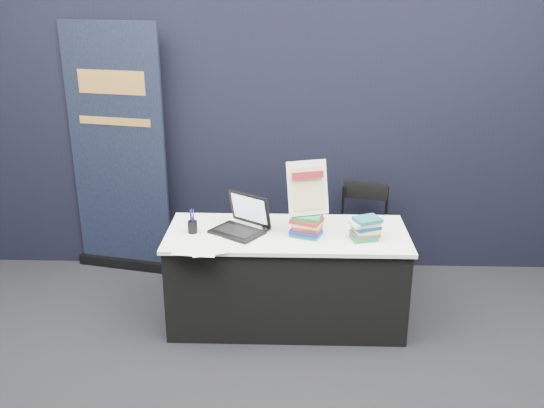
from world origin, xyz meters
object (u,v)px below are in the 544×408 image
at_px(book_stack_tall, 307,225).
at_px(display_table, 287,277).
at_px(book_stack_short, 366,229).
at_px(pullup_banner, 119,166).
at_px(info_sign, 308,189).
at_px(stacking_chair, 366,231).
at_px(laptop, 237,223).

bearing_deg(book_stack_tall, display_table, 156.77).
relative_size(book_stack_short, pullup_banner, 0.10).
bearing_deg(info_sign, display_table, 150.93).
bearing_deg(pullup_banner, stacking_chair, 5.91).
distance_m(display_table, laptop, 0.58).
bearing_deg(stacking_chair, info_sign, -114.76).
bearing_deg(info_sign, laptop, 157.92).
relative_size(book_stack_tall, info_sign, 0.59).
xyz_separation_m(laptop, book_stack_tall, (0.52, -0.08, 0.02)).
relative_size(book_stack_tall, pullup_banner, 0.11).
distance_m(display_table, info_sign, 0.74).
relative_size(laptop, book_stack_tall, 1.95).
bearing_deg(laptop, info_sign, 29.46).
bearing_deg(pullup_banner, book_stack_short, -13.68).
bearing_deg(info_sign, stacking_chair, 35.53).
xyz_separation_m(book_stack_tall, book_stack_short, (0.42, -0.05, 0.00)).
distance_m(display_table, book_stack_short, 0.74).
distance_m(laptop, stacking_chair, 1.27).
xyz_separation_m(pullup_banner, stacking_chair, (2.16, -0.25, -0.49)).
height_order(display_table, pullup_banner, pullup_banner).
xyz_separation_m(book_stack_tall, pullup_banner, (-1.63, 0.96, 0.15)).
bearing_deg(pullup_banner, laptop, -25.97).
bearing_deg(stacking_chair, pullup_banner, -173.68).
distance_m(info_sign, stacking_chair, 1.06).
distance_m(laptop, pullup_banner, 1.43).
relative_size(display_table, book_stack_tall, 7.48).
distance_m(book_stack_tall, book_stack_short, 0.43).
relative_size(book_stack_tall, stacking_chair, 0.27).
height_order(book_stack_tall, book_stack_short, same).
bearing_deg(book_stack_short, stacking_chair, 82.16).
relative_size(display_table, book_stack_short, 7.93).
xyz_separation_m(book_stack_short, pullup_banner, (-2.06, 1.01, 0.15)).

